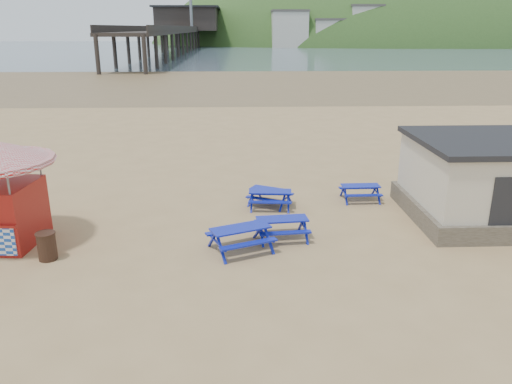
{
  "coord_description": "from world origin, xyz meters",
  "views": [
    {
      "loc": [
        0.08,
        -16.87,
        7.07
      ],
      "look_at": [
        0.79,
        1.5,
        1.0
      ],
      "focal_mm": 35.0,
      "sensor_mm": 36.0,
      "label": 1
    }
  ],
  "objects_px": {
    "picnic_table_blue_a": "(270,199)",
    "picnic_table_blue_b": "(270,197)",
    "picnic_table_yellow": "(0,234)",
    "litter_bin": "(47,246)",
    "amenity_block": "(510,179)"
  },
  "relations": [
    {
      "from": "amenity_block",
      "to": "picnic_table_yellow",
      "type": "bearing_deg",
      "value": -174.16
    },
    {
      "from": "picnic_table_blue_b",
      "to": "litter_bin",
      "type": "height_order",
      "value": "litter_bin"
    },
    {
      "from": "picnic_table_blue_a",
      "to": "picnic_table_blue_b",
      "type": "relative_size",
      "value": 0.89
    },
    {
      "from": "litter_bin",
      "to": "amenity_block",
      "type": "relative_size",
      "value": 0.12
    },
    {
      "from": "picnic_table_blue_b",
      "to": "litter_bin",
      "type": "xyz_separation_m",
      "value": [
        -7.45,
        -4.91,
        0.12
      ]
    },
    {
      "from": "amenity_block",
      "to": "litter_bin",
      "type": "bearing_deg",
      "value": -169.37
    },
    {
      "from": "picnic_table_yellow",
      "to": "picnic_table_blue_a",
      "type": "bearing_deg",
      "value": 37.31
    },
    {
      "from": "picnic_table_blue_a",
      "to": "picnic_table_blue_b",
      "type": "bearing_deg",
      "value": 91.6
    },
    {
      "from": "picnic_table_blue_a",
      "to": "litter_bin",
      "type": "bearing_deg",
      "value": -143.54
    },
    {
      "from": "picnic_table_blue_a",
      "to": "picnic_table_yellow",
      "type": "xyz_separation_m",
      "value": [
        -9.43,
        -3.36,
        0.03
      ]
    },
    {
      "from": "picnic_table_blue_b",
      "to": "amenity_block",
      "type": "relative_size",
      "value": 0.28
    },
    {
      "from": "picnic_table_yellow",
      "to": "amenity_block",
      "type": "xyz_separation_m",
      "value": [
        18.52,
        1.9,
        1.17
      ]
    },
    {
      "from": "picnic_table_blue_a",
      "to": "picnic_table_blue_b",
      "type": "height_order",
      "value": "picnic_table_blue_a"
    },
    {
      "from": "picnic_table_blue_a",
      "to": "picnic_table_blue_b",
      "type": "distance_m",
      "value": 0.35
    },
    {
      "from": "picnic_table_blue_b",
      "to": "picnic_table_yellow",
      "type": "bearing_deg",
      "value": -130.44
    }
  ]
}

